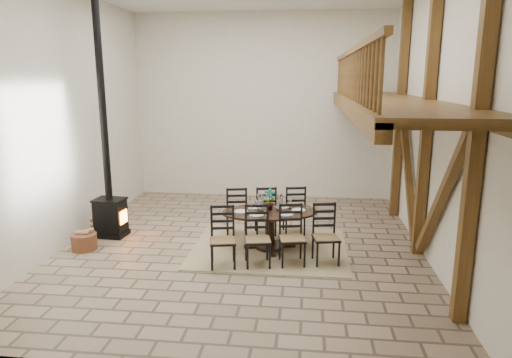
# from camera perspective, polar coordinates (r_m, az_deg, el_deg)

# --- Properties ---
(ground) EXTENTS (8.00, 8.00, 0.00)m
(ground) POSITION_cam_1_polar(r_m,az_deg,el_deg) (9.24, -1.70, -8.31)
(ground) COLOR #9D8268
(ground) RESTS_ON ground
(room_shell) EXTENTS (7.02, 8.02, 5.01)m
(room_shell) POSITION_cam_1_polar(r_m,az_deg,el_deg) (8.55, 6.23, 10.63)
(room_shell) COLOR silver
(room_shell) RESTS_ON ground
(rug) EXTENTS (3.00, 2.50, 0.02)m
(rug) POSITION_cam_1_polar(r_m,az_deg,el_deg) (9.10, 1.72, -8.59)
(rug) COLOR tan
(rug) RESTS_ON ground
(dining_table) EXTENTS (2.35, 2.42, 1.20)m
(dining_table) POSITION_cam_1_polar(r_m,az_deg,el_deg) (8.88, 1.80, -6.48)
(dining_table) COLOR black
(dining_table) RESTS_ON ground
(wood_stove) EXTENTS (0.67, 0.54, 5.00)m
(wood_stove) POSITION_cam_1_polar(r_m,az_deg,el_deg) (9.95, -17.99, -0.59)
(wood_stove) COLOR black
(wood_stove) RESTS_ON ground
(log_basket) EXTENTS (0.49, 0.49, 0.40)m
(log_basket) POSITION_cam_1_polar(r_m,az_deg,el_deg) (9.60, -20.69, -7.25)
(log_basket) COLOR brown
(log_basket) RESTS_ON ground
(log_stack) EXTENTS (0.33, 0.45, 0.45)m
(log_stack) POSITION_cam_1_polar(r_m,az_deg,el_deg) (10.34, -18.72, -5.37)
(log_stack) COLOR tan
(log_stack) RESTS_ON ground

